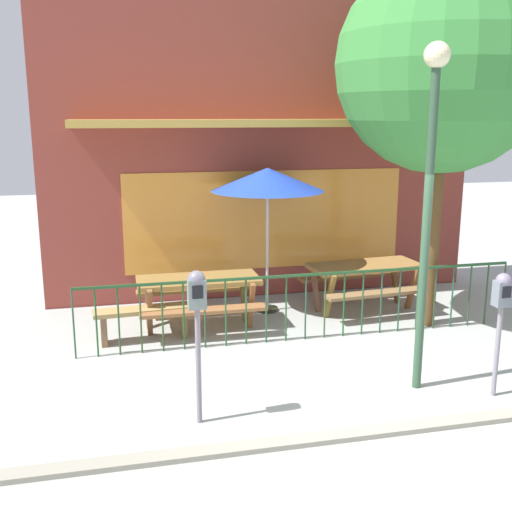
{
  "coord_description": "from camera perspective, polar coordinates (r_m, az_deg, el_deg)",
  "views": [
    {
      "loc": [
        -2.57,
        -5.82,
        3.14
      ],
      "look_at": [
        -0.63,
        2.51,
        1.16
      ],
      "focal_mm": 43.18,
      "sensor_mm": 36.0,
      "label": 1
    }
  ],
  "objects": [
    {
      "name": "pub_storefront",
      "position": [
        10.76,
        0.71,
        11.65
      ],
      "size": [
        7.52,
        1.28,
        5.8
      ],
      "color": "#472021",
      "rests_on": "ground"
    },
    {
      "name": "parking_meter_near",
      "position": [
        6.19,
        -5.48,
        -4.7
      ],
      "size": [
        0.18,
        0.17,
        1.63
      ],
      "color": "slate",
      "rests_on": "ground"
    },
    {
      "name": "parking_meter_far",
      "position": [
        7.33,
        21.8,
        -3.98
      ],
      "size": [
        0.18,
        0.17,
        1.44
      ],
      "color": "gray",
      "rests_on": "ground"
    },
    {
      "name": "patio_bench",
      "position": [
        8.86,
        -10.32,
        -5.53
      ],
      "size": [
        1.42,
        0.42,
        0.48
      ],
      "color": "#9D7F4A",
      "rests_on": "ground"
    },
    {
      "name": "street_tree",
      "position": [
        9.35,
        16.97,
        16.53
      ],
      "size": [
        3.03,
        3.03,
        5.33
      ],
      "color": "#53381C",
      "rests_on": "ground"
    },
    {
      "name": "patio_umbrella",
      "position": [
        9.68,
        1.07,
        7.02
      ],
      "size": [
        1.78,
        1.78,
        2.33
      ],
      "color": "black",
      "rests_on": "ground"
    },
    {
      "name": "ground",
      "position": [
        7.09,
        9.85,
        -13.47
      ],
      "size": [
        40.0,
        40.0,
        0.0
      ],
      "primitive_type": "plane",
      "color": "#999E99"
    },
    {
      "name": "picnic_table_right",
      "position": [
        10.13,
        10.0,
        -1.64
      ],
      "size": [
        1.91,
        1.51,
        0.79
      ],
      "color": "olive",
      "rests_on": "ground"
    },
    {
      "name": "street_lamp",
      "position": [
        7.01,
        15.8,
        7.63
      ],
      "size": [
        0.28,
        0.28,
        3.88
      ],
      "color": "#2F4D36",
      "rests_on": "ground"
    },
    {
      "name": "curb_edge",
      "position": [
        6.6,
        11.99,
        -15.71
      ],
      "size": [
        10.53,
        0.2,
        0.11
      ],
      "primitive_type": "cube",
      "color": "gray",
      "rests_on": "ground"
    },
    {
      "name": "picnic_table_left",
      "position": [
        9.19,
        -5.35,
        -3.02
      ],
      "size": [
        1.81,
        1.37,
        0.79
      ],
      "color": "olive",
      "rests_on": "ground"
    },
    {
      "name": "patio_fence_front",
      "position": [
        8.69,
        4.64,
        -3.59
      ],
      "size": [
        6.34,
        0.04,
        0.97
      ],
      "color": "#204723",
      "rests_on": "ground"
    }
  ]
}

